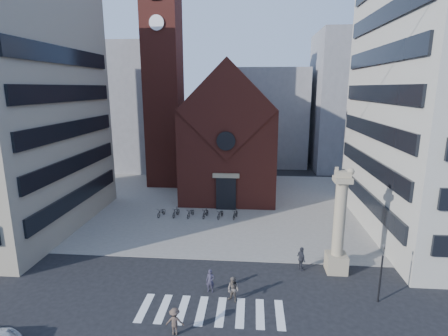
{
  "coord_description": "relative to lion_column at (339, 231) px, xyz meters",
  "views": [
    {
      "loc": [
        3.11,
        -23.39,
        14.55
      ],
      "look_at": [
        0.49,
        8.0,
        7.27
      ],
      "focal_mm": 28.0,
      "sensor_mm": 36.0,
      "label": 1
    }
  ],
  "objects": [
    {
      "name": "ground",
      "position": [
        -10.01,
        -3.0,
        -3.46
      ],
      "size": [
        120.0,
        120.0,
        0.0
      ],
      "primitive_type": "plane",
      "color": "black",
      "rests_on": "ground"
    },
    {
      "name": "piazza",
      "position": [
        -10.01,
        16.0,
        -3.43
      ],
      "size": [
        46.0,
        30.0,
        0.05
      ],
      "primitive_type": "cube",
      "color": "gray",
      "rests_on": "ground"
    },
    {
      "name": "zebra_crossing",
      "position": [
        -9.46,
        -6.0,
        -3.45
      ],
      "size": [
        10.2,
        3.2,
        0.01
      ],
      "primitive_type": null,
      "color": "white",
      "rests_on": "ground"
    },
    {
      "name": "church",
      "position": [
        -10.01,
        22.04,
        4.53
      ],
      "size": [
        12.0,
        16.65,
        18.0
      ],
      "color": "maroon",
      "rests_on": "ground"
    },
    {
      "name": "campanile",
      "position": [
        -20.01,
        25.0,
        12.28
      ],
      "size": [
        5.5,
        5.5,
        31.2
      ],
      "color": "maroon",
      "rests_on": "ground"
    },
    {
      "name": "bg_block_left",
      "position": [
        -30.01,
        37.0,
        7.54
      ],
      "size": [
        16.0,
        14.0,
        22.0
      ],
      "primitive_type": "cube",
      "color": "gray",
      "rests_on": "ground"
    },
    {
      "name": "bg_block_mid",
      "position": [
        -4.01,
        42.0,
        5.54
      ],
      "size": [
        14.0,
        12.0,
        18.0
      ],
      "primitive_type": "cube",
      "color": "gray",
      "rests_on": "ground"
    },
    {
      "name": "bg_block_right",
      "position": [
        11.99,
        39.0,
        8.54
      ],
      "size": [
        16.0,
        14.0,
        24.0
      ],
      "primitive_type": "cube",
      "color": "gray",
      "rests_on": "ground"
    },
    {
      "name": "lion_column",
      "position": [
        0.0,
        0.0,
        0.0
      ],
      "size": [
        1.63,
        1.6,
        8.68
      ],
      "color": "gray",
      "rests_on": "ground"
    },
    {
      "name": "traffic_light",
      "position": [
        1.99,
        -4.0,
        -1.17
      ],
      "size": [
        0.13,
        0.16,
        4.3
      ],
      "color": "black",
      "rests_on": "ground"
    },
    {
      "name": "pedestrian_0",
      "position": [
        -9.78,
        -3.74,
        -2.59
      ],
      "size": [
        0.66,
        0.46,
        1.74
      ],
      "primitive_type": "imported",
      "rotation": [
        0.0,
        0.0,
        -0.08
      ],
      "color": "#2C2939",
      "rests_on": "ground"
    },
    {
      "name": "pedestrian_1",
      "position": [
        -8.06,
        -4.78,
        -2.55
      ],
      "size": [
        1.11,
        1.05,
        1.82
      ],
      "primitive_type": "imported",
      "rotation": [
        0.0,
        0.0,
        -0.55
      ],
      "color": "#5C524A",
      "rests_on": "ground"
    },
    {
      "name": "pedestrian_2",
      "position": [
        -2.79,
        0.0,
        -2.47
      ],
      "size": [
        0.86,
        1.26,
        1.98
      ],
      "primitive_type": "imported",
      "rotation": [
        0.0,
        0.0,
        1.93
      ],
      "color": "#2B2C34",
      "rests_on": "ground"
    },
    {
      "name": "pedestrian_3",
      "position": [
        -11.37,
        -8.38,
        -2.59
      ],
      "size": [
        1.14,
        0.68,
        1.73
      ],
      "primitive_type": "imported",
      "rotation": [
        0.0,
        0.0,
        3.18
      ],
      "color": "#4A3A31",
      "rests_on": "ground"
    },
    {
      "name": "scooter_0",
      "position": [
        -17.25,
        10.94,
        -2.92
      ],
      "size": [
        1.08,
        1.97,
        0.98
      ],
      "primitive_type": "imported",
      "rotation": [
        0.0,
        0.0,
        -0.24
      ],
      "color": "black",
      "rests_on": "piazza"
    },
    {
      "name": "scooter_1",
      "position": [
        -15.55,
        10.94,
        -2.86
      ],
      "size": [
        0.93,
        1.89,
        1.09
      ],
      "primitive_type": "imported",
      "rotation": [
        0.0,
        0.0,
        -0.24
      ],
      "color": "black",
      "rests_on": "piazza"
    },
    {
      "name": "scooter_2",
      "position": [
        -13.84,
        10.94,
        -2.92
      ],
      "size": [
        1.08,
        1.97,
        0.98
      ],
      "primitive_type": "imported",
      "rotation": [
        0.0,
        0.0,
        -0.24
      ],
      "color": "black",
      "rests_on": "piazza"
    },
    {
      "name": "scooter_3",
      "position": [
        -12.13,
        10.94,
        -2.86
      ],
      "size": [
        0.93,
        1.89,
        1.09
      ],
      "primitive_type": "imported",
      "rotation": [
        0.0,
        0.0,
        -0.24
      ],
      "color": "black",
      "rests_on": "piazza"
    },
    {
      "name": "scooter_4",
      "position": [
        -10.43,
        10.94,
        -2.92
      ],
      "size": [
        1.08,
        1.97,
        0.98
      ],
      "primitive_type": "imported",
      "rotation": [
        0.0,
        0.0,
        -0.24
      ],
      "color": "black",
      "rests_on": "piazza"
    },
    {
      "name": "scooter_5",
      "position": [
        -8.72,
        10.94,
        -2.86
      ],
      "size": [
        0.93,
        1.89,
        1.09
      ],
      "primitive_type": "imported",
      "rotation": [
        0.0,
        0.0,
        -0.24
      ],
      "color": "black",
      "rests_on": "piazza"
    }
  ]
}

